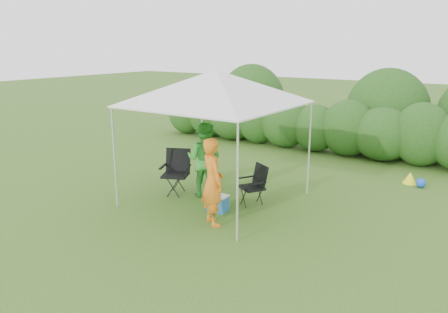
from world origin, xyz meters
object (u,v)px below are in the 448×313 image
Objects in this scene: chair_right at (255,182)px; chair_left at (176,169)px; canopy at (216,88)px; man at (213,182)px; cooler at (218,203)px; woman at (204,160)px.

chair_left reaches higher than chair_right.
man is at bearing -57.63° from canopy.
chair_right is at bearing 56.86° from cooler.
chair_left is 2.36× the size of cooler.
canopy is 2.16m from chair_right.
man reaches higher than woman.
chair_right is 1.43m from man.
man is at bearing -65.10° from chair_right.
man is (1.75, -1.03, 0.27)m from chair_left.
chair_left is 0.61× the size of woman.
man is (0.71, -1.13, -1.62)m from canopy.
chair_left reaches higher than cooler.
chair_left is at bearing -139.12° from chair_right.
woman is at bearing -142.82° from chair_right.
cooler is (0.80, -0.63, -0.67)m from woman.
chair_right is 0.85× the size of chair_left.
chair_left is at bearing 0.70° from woman.
canopy is 1.85× the size of woman.
woman is at bearing -15.68° from man.
chair_left is (-1.87, -0.36, 0.09)m from chair_right.
woman reaches higher than chair_right.
chair_right reaches higher than cooler.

